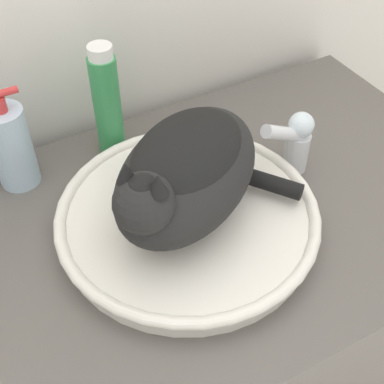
{
  "coord_description": "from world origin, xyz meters",
  "views": [
    {
      "loc": [
        -0.24,
        -0.22,
        1.52
      ],
      "look_at": [
        0.03,
        0.28,
        0.95
      ],
      "focal_mm": 50.0,
      "sensor_mm": 36.0,
      "label": 1
    }
  ],
  "objects_px": {
    "cat": "(185,172)",
    "soap_pump_bottle": "(11,146)",
    "faucet": "(296,140)",
    "shampoo_bottle_tall": "(106,103)"
  },
  "relations": [
    {
      "from": "shampoo_bottle_tall",
      "to": "cat",
      "type": "bearing_deg",
      "value": -83.91
    },
    {
      "from": "cat",
      "to": "soap_pump_bottle",
      "type": "height_order",
      "value": "cat"
    },
    {
      "from": "cat",
      "to": "soap_pump_bottle",
      "type": "distance_m",
      "value": 0.33
    },
    {
      "from": "faucet",
      "to": "shampoo_bottle_tall",
      "type": "relative_size",
      "value": 0.62
    },
    {
      "from": "shampoo_bottle_tall",
      "to": "soap_pump_bottle",
      "type": "relative_size",
      "value": 1.17
    },
    {
      "from": "faucet",
      "to": "soap_pump_bottle",
      "type": "bearing_deg",
      "value": -34.1
    },
    {
      "from": "faucet",
      "to": "shampoo_bottle_tall",
      "type": "xyz_separation_m",
      "value": [
        -0.27,
        0.21,
        0.04
      ]
    },
    {
      "from": "faucet",
      "to": "soap_pump_bottle",
      "type": "height_order",
      "value": "soap_pump_bottle"
    },
    {
      "from": "faucet",
      "to": "soap_pump_bottle",
      "type": "xyz_separation_m",
      "value": [
        -0.44,
        0.21,
        0.01
      ]
    },
    {
      "from": "cat",
      "to": "shampoo_bottle_tall",
      "type": "bearing_deg",
      "value": -117.03
    }
  ]
}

